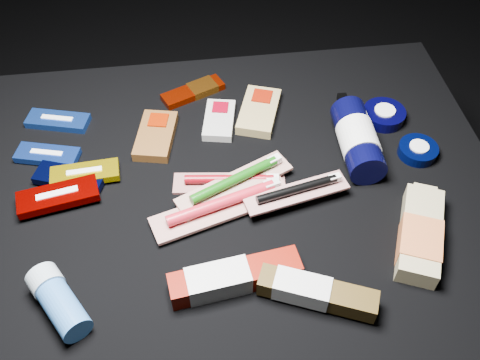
{
  "coord_description": "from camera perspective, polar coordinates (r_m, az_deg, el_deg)",
  "views": [
    {
      "loc": [
        -0.06,
        -0.6,
        1.14
      ],
      "look_at": [
        0.01,
        0.01,
        0.42
      ],
      "focal_mm": 40.0,
      "sensor_mm": 36.0,
      "label": 1
    }
  ],
  "objects": [
    {
      "name": "ground",
      "position": [
        1.29,
        -0.62,
        -12.64
      ],
      "size": [
        3.0,
        3.0,
        0.0
      ],
      "primitive_type": "plane",
      "color": "black",
      "rests_on": "ground"
    },
    {
      "name": "cloth_table",
      "position": [
        1.11,
        -0.71,
        -7.83
      ],
      "size": [
        0.98,
        0.78,
        0.4
      ],
      "primitive_type": "cube",
      "color": "black",
      "rests_on": "ground"
    },
    {
      "name": "luna_bar_0",
      "position": [
        1.13,
        -18.84,
        6.0
      ],
      "size": [
        0.13,
        0.08,
        0.02
      ],
      "rotation": [
        0.0,
        0.0,
        -0.27
      ],
      "color": "#1B44A8",
      "rests_on": "cloth_table"
    },
    {
      "name": "luna_bar_1",
      "position": [
        1.06,
        -19.84,
        2.52
      ],
      "size": [
        0.12,
        0.07,
        0.02
      ],
      "rotation": [
        0.0,
        0.0,
        -0.27
      ],
      "color": "#193EA8",
      "rests_on": "cloth_table"
    },
    {
      "name": "luna_bar_2",
      "position": [
        1.0,
        -17.68,
        0.27
      ],
      "size": [
        0.13,
        0.09,
        0.02
      ],
      "rotation": [
        0.0,
        0.0,
        -0.35
      ],
      "color": "black",
      "rests_on": "cloth_table"
    },
    {
      "name": "luna_bar_3",
      "position": [
        1.0,
        -16.2,
        0.66
      ],
      "size": [
        0.12,
        0.05,
        0.02
      ],
      "rotation": [
        0.0,
        0.0,
        0.06
      ],
      "color": "#C5AA06",
      "rests_on": "cloth_table"
    },
    {
      "name": "luna_bar_4",
      "position": [
        0.97,
        -18.82,
        -1.65
      ],
      "size": [
        0.14,
        0.08,
        0.02
      ],
      "rotation": [
        0.0,
        0.0,
        0.19
      ],
      "color": "#740200",
      "rests_on": "cloth_table"
    },
    {
      "name": "clif_bar_0",
      "position": [
        1.05,
        -8.91,
        4.89
      ],
      "size": [
        0.09,
        0.13,
        0.02
      ],
      "rotation": [
        0.0,
        0.0,
        -0.22
      ],
      "color": "brown",
      "rests_on": "cloth_table"
    },
    {
      "name": "clif_bar_1",
      "position": [
        1.07,
        -2.21,
        6.57
      ],
      "size": [
        0.08,
        0.11,
        0.02
      ],
      "rotation": [
        0.0,
        0.0,
        -0.2
      ],
      "color": "#AEADA6",
      "rests_on": "cloth_table"
    },
    {
      "name": "clif_bar_2",
      "position": [
        1.09,
        2.08,
        7.53
      ],
      "size": [
        0.11,
        0.15,
        0.02
      ],
      "rotation": [
        0.0,
        0.0,
        -0.34
      ],
      "color": "#9F8A52",
      "rests_on": "cloth_table"
    },
    {
      "name": "power_bar",
      "position": [
        1.14,
        -4.7,
        9.5
      ],
      "size": [
        0.14,
        0.09,
        0.02
      ],
      "rotation": [
        0.0,
        0.0,
        0.41
      ],
      "color": "#7E1402",
      "rests_on": "cloth_table"
    },
    {
      "name": "lotion_bottle",
      "position": [
        1.01,
        12.42,
        4.27
      ],
      "size": [
        0.07,
        0.22,
        0.07
      ],
      "rotation": [
        0.0,
        0.0,
        -0.03
      ],
      "color": "black",
      "rests_on": "cloth_table"
    },
    {
      "name": "cream_tin_upper",
      "position": [
        1.11,
        15.09,
        6.73
      ],
      "size": [
        0.08,
        0.08,
        0.03
      ],
      "rotation": [
        0.0,
        0.0,
        -0.11
      ],
      "color": "black",
      "rests_on": "cloth_table"
    },
    {
      "name": "cream_tin_lower",
      "position": [
        1.06,
        18.44,
        3.02
      ],
      "size": [
        0.07,
        0.07,
        0.02
      ],
      "rotation": [
        0.0,
        0.0,
        -0.42
      ],
      "color": "black",
      "rests_on": "cloth_table"
    },
    {
      "name": "bodywash_bottle",
      "position": [
        0.92,
        18.65,
        -5.65
      ],
      "size": [
        0.13,
        0.19,
        0.04
      ],
      "rotation": [
        0.0,
        0.0,
        -0.41
      ],
      "color": "tan",
      "rests_on": "cloth_table"
    },
    {
      "name": "deodorant_stick",
      "position": [
        0.85,
        -18.81,
        -12.11
      ],
      "size": [
        0.1,
        0.13,
        0.05
      ],
      "rotation": [
        0.0,
        0.0,
        0.56
      ],
      "color": "#3065A9",
      "rests_on": "cloth_table"
    },
    {
      "name": "toothbrush_pack_0",
      "position": [
        0.96,
        -0.99,
        -0.15
      ],
      "size": [
        0.2,
        0.07,
        0.02
      ],
      "rotation": [
        0.0,
        0.0,
        -0.12
      ],
      "color": "#A8A39C",
      "rests_on": "cloth_table"
    },
    {
      "name": "toothbrush_pack_1",
      "position": [
        0.91,
        -1.8,
        -2.66
      ],
      "size": [
        0.25,
        0.13,
        0.03
      ],
      "rotation": [
        0.0,
        0.0,
        0.29
      ],
      "color": "silver",
      "rests_on": "cloth_table"
    },
    {
      "name": "toothbrush_pack_2",
      "position": [
        0.94,
        -0.43,
        -0.15
      ],
      "size": [
        0.22,
        0.14,
        0.02
      ],
      "rotation": [
        0.0,
        0.0,
        0.44
      ],
      "color": "beige",
      "rests_on": "cloth_table"
    },
    {
      "name": "toothbrush_pack_3",
      "position": [
        0.92,
        6.2,
        -1.13
      ],
      "size": [
        0.19,
        0.08,
        0.02
      ],
      "rotation": [
        0.0,
        0.0,
        0.21
      ],
      "color": "beige",
      "rests_on": "cloth_table"
    },
    {
      "name": "toothpaste_carton_red",
      "position": [
        0.83,
        -1.14,
        -10.46
      ],
      "size": [
        0.21,
        0.07,
        0.04
      ],
      "rotation": [
        0.0,
        0.0,
        0.13
      ],
      "color": "#710B00",
      "rests_on": "cloth_table"
    },
    {
      "name": "toothpaste_carton_green",
      "position": [
        0.82,
        7.67,
        -11.69
      ],
      "size": [
        0.18,
        0.11,
        0.03
      ],
      "rotation": [
        0.0,
        0.0,
        -0.4
      ],
      "color": "#3C2B0D",
      "rests_on": "cloth_table"
    }
  ]
}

